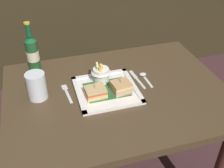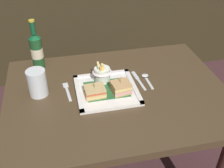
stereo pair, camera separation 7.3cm
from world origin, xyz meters
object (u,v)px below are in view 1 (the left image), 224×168
at_px(square_plate, 107,90).
at_px(fries_cup, 101,73).
at_px(dining_table, 117,114).
at_px(knife, 136,79).
at_px(sandwich_half_right, 121,87).
at_px(spoon, 144,76).
at_px(beer_bottle, 32,53).
at_px(sandwich_half_left, 96,92).
at_px(water_glass, 37,87).
at_px(fork, 67,92).

height_order(square_plate, fries_cup, fries_cup).
distance_m(dining_table, fries_cup, 0.22).
relative_size(dining_table, knife, 6.15).
xyz_separation_m(dining_table, fries_cup, (-0.05, 0.08, 0.20)).
distance_m(sandwich_half_right, spoon, 0.18).
xyz_separation_m(beer_bottle, spoon, (0.51, -0.22, -0.09)).
xyz_separation_m(beer_bottle, knife, (0.46, -0.22, -0.10)).
relative_size(sandwich_half_right, beer_bottle, 0.35).
relative_size(sandwich_half_left, spoon, 0.74).
xyz_separation_m(square_plate, fries_cup, (-0.01, 0.07, 0.05)).
distance_m(dining_table, knife, 0.20).
height_order(sandwich_half_right, water_glass, water_glass).
bearing_deg(sandwich_half_left, beer_bottle, 127.48).
bearing_deg(fork, water_glass, 178.65).
bearing_deg(fork, knife, 2.53).
height_order(sandwich_half_right, fork, sandwich_half_right).
bearing_deg(fries_cup, spoon, -2.73).
distance_m(sandwich_half_right, beer_bottle, 0.48).
relative_size(sandwich_half_right, water_glass, 0.74).
bearing_deg(dining_table, knife, 29.87).
relative_size(square_plate, fork, 1.92).
bearing_deg(fork, sandwich_half_left, -32.36).
relative_size(sandwich_half_right, fries_cup, 0.83).
bearing_deg(spoon, water_glass, -178.11).
distance_m(water_glass, knife, 0.47).
xyz_separation_m(fork, spoon, (0.38, 0.02, 0.00)).
bearing_deg(fork, square_plate, -13.34).
bearing_deg(dining_table, sandwich_half_left, -168.88).
bearing_deg(dining_table, sandwich_half_right, -64.53).
bearing_deg(dining_table, square_plate, 166.82).
distance_m(sandwich_half_left, spoon, 0.28).
xyz_separation_m(sandwich_half_left, sandwich_half_right, (0.12, -0.00, 0.00)).
distance_m(sandwich_half_right, fries_cup, 0.12).
distance_m(knife, spoon, 0.04).
xyz_separation_m(fries_cup, beer_bottle, (-0.29, 0.21, 0.04)).
bearing_deg(dining_table, fork, 166.69).
bearing_deg(beer_bottle, knife, -25.65).
height_order(fries_cup, knife, fries_cup).
bearing_deg(knife, spoon, 6.33).
bearing_deg(dining_table, fries_cup, 123.24).
relative_size(sandwich_half_left, beer_bottle, 0.36).
xyz_separation_m(sandwich_half_right, fork, (-0.23, 0.07, -0.03)).
height_order(fries_cup, spoon, fries_cup).
height_order(square_plate, beer_bottle, beer_bottle).
bearing_deg(spoon, sandwich_half_right, -147.98).
bearing_deg(spoon, fries_cup, 177.27).
bearing_deg(fries_cup, fork, -169.98).
bearing_deg(square_plate, sandwich_half_right, -28.97).
distance_m(dining_table, sandwich_half_right, 0.18).
bearing_deg(knife, beer_bottle, 154.35).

